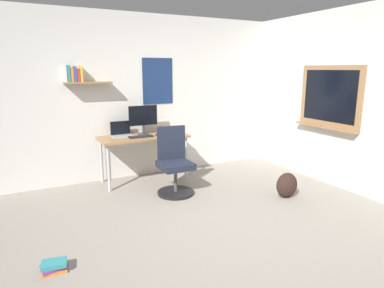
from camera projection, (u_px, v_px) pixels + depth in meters
The scene contains 12 objects.
ground_plane at pixel (218, 234), 3.60m from camera, with size 5.20×5.20×0.00m, color gray.
wall_back at pixel (140, 97), 5.44m from camera, with size 5.00×0.30×2.60m.
wall_right at pixel (376, 103), 4.43m from camera, with size 0.22×5.00×2.60m.
desk at pixel (144, 141), 5.22m from camera, with size 1.36×0.58×0.72m.
office_chair at pixel (174, 165), 4.75m from camera, with size 0.52×0.52×0.95m.
laptop at pixel (122, 133), 5.18m from camera, with size 0.31×0.21×0.23m.
monitor_primary at pixel (143, 118), 5.24m from camera, with size 0.46×0.17×0.46m.
keyboard at pixel (141, 137), 5.11m from camera, with size 0.37×0.13×0.02m, color black.
computer_mouse at pixel (158, 135), 5.23m from camera, with size 0.10×0.06×0.03m, color #262628.
coffee_mug at pixel (178, 130), 5.44m from camera, with size 0.08×0.08×0.09m, color #338C4C.
backpack at pixel (287, 185), 4.62m from camera, with size 0.32×0.22×0.35m, color black.
book_stack_on_floor at pixel (54, 266), 2.94m from camera, with size 0.23×0.19×0.09m.
Camera 1 is at (-1.76, -2.81, 1.74)m, focal length 31.28 mm.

